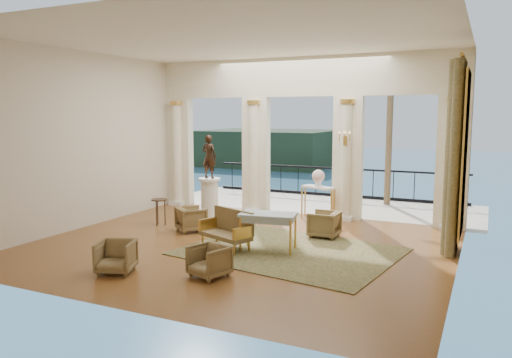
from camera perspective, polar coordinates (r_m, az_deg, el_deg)
The scene contains 23 objects.
floor at distance 11.21m, azimuth -1.91°, elevation -7.65°, with size 9.00×9.00×0.00m, color #4D3114.
room_walls at distance 9.84m, azimuth -4.97°, elevation 7.17°, with size 9.00×9.00×9.00m.
arcade at distance 14.33m, azimuth 5.06°, elevation 6.09°, with size 9.00×0.56×4.50m.
terrace at distance 16.47m, azimuth 7.34°, elevation -2.97°, with size 10.00×3.60×0.10m, color #BAAF99.
balustrade at distance 17.91m, azimuth 8.94°, elevation -0.67°, with size 9.00×0.06×1.03m.
palm_tree at distance 16.53m, azimuth 15.20°, elevation 11.28°, with size 2.00×2.00×4.50m.
headland at distance 87.16m, azimuth 1.51°, elevation 3.62°, with size 22.00×18.00×6.00m, color black.
sea at distance 70.37m, azimuth 20.97°, elevation -0.27°, with size 160.00×160.00×0.00m, color #26587D.
curtain at distance 11.18m, azimuth 21.77°, elevation 2.30°, with size 0.33×1.40×4.09m.
window_frame at distance 11.17m, azimuth 22.75°, elevation 2.66°, with size 0.04×1.60×3.40m, color gold.
wall_sconce at distance 13.62m, azimuth 10.14°, elevation 4.44°, with size 0.30×0.11×0.33m.
rug at distance 10.77m, azimuth 3.94°, elevation -8.24°, with size 4.28×3.33×0.02m, color #2A3118.
armchair_a at distance 9.67m, azimuth -15.72°, elevation -8.37°, with size 0.65×0.60×0.66m, color #45361B.
armchair_b at distance 9.14m, azimuth -5.38°, elevation -9.15°, with size 0.62×0.58×0.63m, color #45361B.
armchair_c at distance 12.01m, azimuth 7.79°, elevation -4.99°, with size 0.67×0.63×0.69m, color #45361B.
armchair_d at distance 12.61m, azimuth -7.40°, elevation -4.43°, with size 0.65×0.61×0.67m, color #45361B.
settee at distance 11.00m, azimuth -3.18°, elevation -5.72°, with size 1.38×0.98×0.84m.
game_table at distance 10.67m, azimuth 1.40°, elevation -4.39°, with size 1.28×0.84×0.82m.
pedestal at distance 13.78m, azimuth -5.33°, elevation -2.41°, with size 0.64×0.64×1.17m.
statue at distance 13.63m, azimuth -5.39°, elevation 2.56°, with size 0.43×0.28×1.18m, color black.
console_table at distance 14.02m, azimuth 7.10°, elevation -1.47°, with size 1.03×0.74×0.91m.
urn at distance 13.97m, azimuth 7.13°, elevation 0.24°, with size 0.35×0.35×0.47m.
side_table at distance 13.33m, azimuth -10.98°, elevation -2.69°, with size 0.43×0.43×0.70m.
Camera 1 is at (4.94, -9.62, 2.94)m, focal length 35.00 mm.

